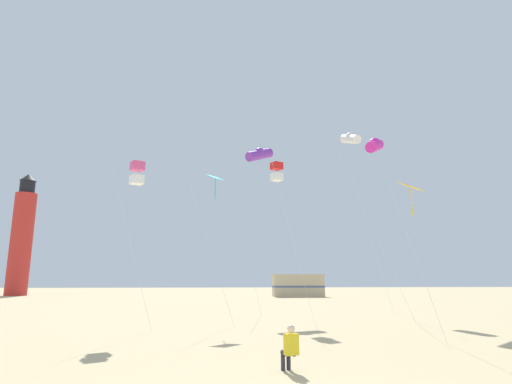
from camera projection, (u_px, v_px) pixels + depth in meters
kite_flyer_standing at (290, 347)px, 10.73m from camera, size 0.44×0.56×1.16m
kite_tube_violet at (259, 154)px, 30.76m from camera, size 3.42×3.35×11.96m
kite_box_scarlet at (277, 172)px, 25.89m from camera, size 2.52×2.39×9.36m
kite_diamond_cyan at (215, 183)px, 23.52m from camera, size 2.67×2.17×8.11m
kite_tube_white at (350, 139)px, 32.71m from camera, size 3.48×3.26×13.73m
kite_diamond_gold at (411, 191)px, 17.31m from camera, size 1.71×1.71×6.25m
kite_tube_magenta at (375, 145)px, 26.84m from camera, size 3.83×4.07×11.38m
kite_box_rainbow at (137, 173)px, 20.97m from camera, size 2.17×1.64×8.07m
lighthouse_distant at (22, 237)px, 57.73m from camera, size 2.80×2.80×16.80m
rv_van_tan at (298, 285)px, 53.45m from camera, size 6.46×2.40×2.80m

